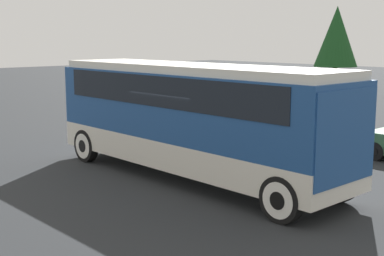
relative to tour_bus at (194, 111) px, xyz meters
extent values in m
plane|color=#26282B|center=(-0.10, 0.00, -1.95)|extent=(120.00, 120.00, 0.00)
cube|color=silver|center=(-0.10, 0.00, -1.12)|extent=(9.80, 2.40, 0.78)
cube|color=navy|center=(-0.10, 0.00, 0.18)|extent=(9.80, 2.40, 1.81)
cube|color=black|center=(-0.10, 0.00, 0.62)|extent=(8.62, 2.44, 0.81)
cube|color=silver|center=(-0.10, 0.00, 1.19)|extent=(9.60, 2.21, 0.22)
cube|color=navy|center=(4.65, 0.00, -0.08)|extent=(0.36, 2.31, 2.07)
cylinder|color=black|center=(3.97, -1.09, -1.43)|extent=(1.05, 0.28, 1.05)
cylinder|color=silver|center=(3.97, -1.09, -1.43)|extent=(0.82, 0.30, 0.82)
cylinder|color=black|center=(3.97, -1.09, -1.43)|extent=(0.40, 0.32, 0.40)
cylinder|color=black|center=(3.97, 1.09, -1.43)|extent=(1.05, 0.28, 1.05)
cylinder|color=silver|center=(3.97, 1.09, -1.43)|extent=(0.82, 0.30, 0.82)
cylinder|color=black|center=(3.97, 1.09, -1.43)|extent=(0.40, 0.32, 0.40)
cylinder|color=black|center=(-4.00, -1.09, -1.43)|extent=(1.05, 0.28, 1.05)
cylinder|color=silver|center=(-4.00, -1.09, -1.43)|extent=(0.82, 0.30, 0.82)
cylinder|color=black|center=(-4.00, -1.09, -1.43)|extent=(0.40, 0.32, 0.40)
cylinder|color=black|center=(-4.00, 1.09, -1.43)|extent=(1.05, 0.28, 1.05)
cylinder|color=silver|center=(-4.00, 1.09, -1.43)|extent=(0.82, 0.30, 0.82)
cylinder|color=black|center=(-4.00, 1.09, -1.43)|extent=(0.40, 0.32, 0.40)
cylinder|color=black|center=(2.31, 5.98, -1.64)|extent=(0.62, 0.22, 0.62)
cylinder|color=black|center=(2.31, 5.98, -1.64)|extent=(0.23, 0.26, 0.23)
cube|color=black|center=(-5.43, 8.45, -1.42)|extent=(4.16, 1.77, 0.61)
cube|color=black|center=(-5.60, 8.45, -0.85)|extent=(2.17, 1.59, 0.52)
cylinder|color=black|center=(-3.77, 7.66, -1.65)|extent=(0.61, 0.22, 0.61)
cylinder|color=black|center=(-3.77, 7.66, -1.65)|extent=(0.23, 0.26, 0.23)
cylinder|color=black|center=(-3.77, 9.24, -1.65)|extent=(0.61, 0.22, 0.61)
cylinder|color=black|center=(-3.77, 9.24, -1.65)|extent=(0.23, 0.26, 0.23)
cylinder|color=black|center=(-7.09, 7.66, -1.65)|extent=(0.61, 0.22, 0.61)
cylinder|color=black|center=(-7.09, 7.66, -1.65)|extent=(0.23, 0.26, 0.23)
cylinder|color=black|center=(-7.09, 9.24, -1.65)|extent=(0.61, 0.22, 0.61)
cylinder|color=black|center=(-7.09, 9.24, -1.65)|extent=(0.23, 0.26, 0.23)
cylinder|color=brown|center=(-9.93, 22.50, -0.94)|extent=(0.28, 0.28, 2.02)
cone|color=#19471E|center=(-9.93, 22.50, 2.14)|extent=(2.97, 2.97, 4.14)
camera|label=1|loc=(10.87, -10.03, 2.01)|focal=50.00mm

